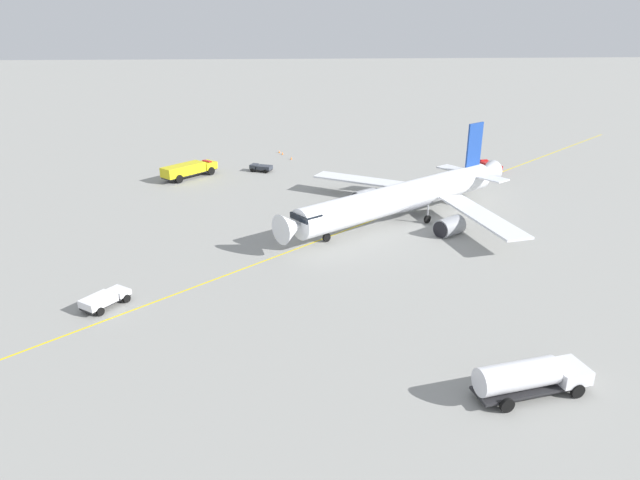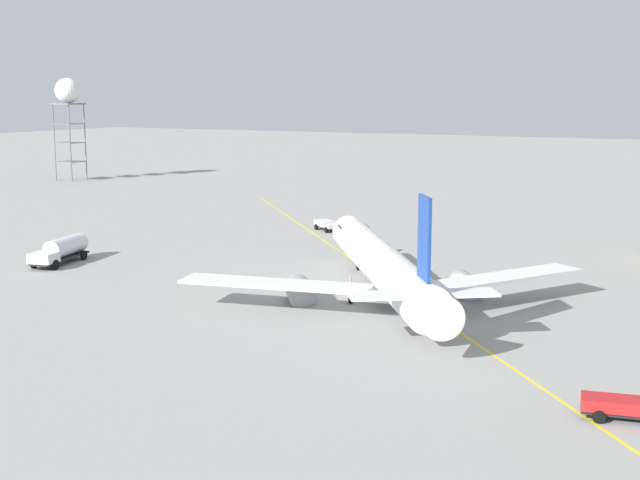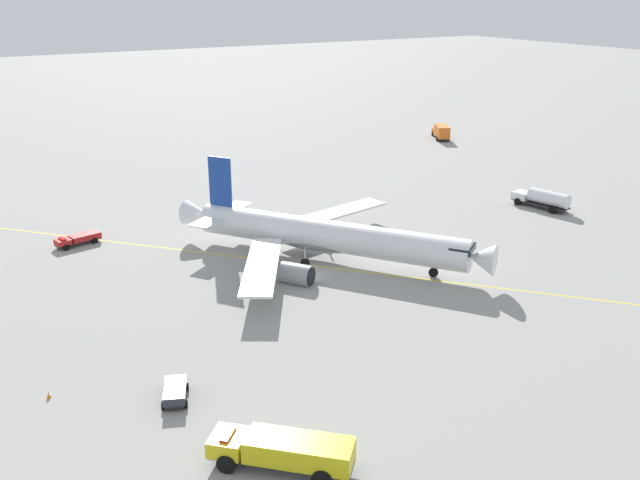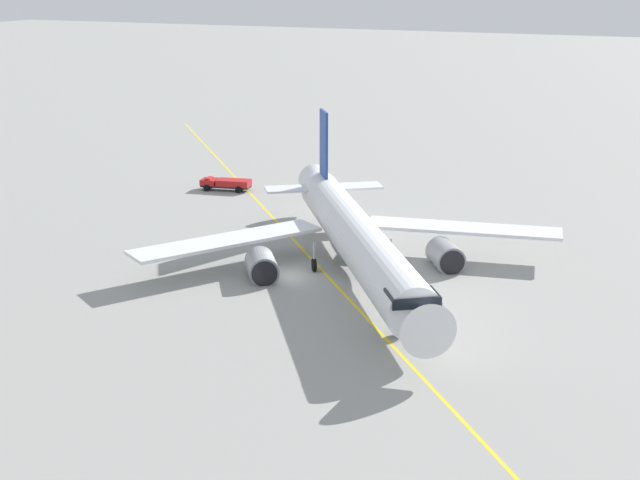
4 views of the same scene
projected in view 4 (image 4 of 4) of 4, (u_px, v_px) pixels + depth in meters
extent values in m
plane|color=gray|center=(286.00, 276.00, 73.55)|extent=(600.00, 600.00, 0.00)
cylinder|color=white|center=(357.00, 239.00, 72.83)|extent=(22.94, 30.23, 3.80)
cone|color=white|center=(422.00, 323.00, 55.54)|extent=(4.68, 4.54, 3.61)
cone|color=white|center=(317.00, 184.00, 90.33)|extent=(4.95, 5.13, 3.23)
cube|color=black|center=(412.00, 298.00, 57.36)|extent=(4.02, 3.83, 0.70)
ellipsoid|color=slate|center=(353.00, 245.00, 74.75)|extent=(9.93, 12.07, 2.09)
cube|color=#193D93|center=(324.00, 144.00, 85.58)|extent=(2.04, 2.75, 6.36)
cube|color=white|center=(356.00, 186.00, 87.39)|extent=(5.54, 4.98, 0.20)
cube|color=white|center=(291.00, 189.00, 86.29)|extent=(5.54, 4.98, 0.20)
cube|color=white|center=(463.00, 228.00, 78.27)|extent=(17.30, 6.78, 0.28)
cube|color=white|center=(227.00, 240.00, 74.72)|extent=(11.68, 16.33, 0.28)
cylinder|color=gray|center=(445.00, 256.00, 75.45)|extent=(4.10, 4.36, 2.48)
cylinder|color=black|center=(452.00, 263.00, 73.71)|extent=(1.80, 1.34, 2.11)
cylinder|color=gray|center=(262.00, 267.00, 72.77)|extent=(4.10, 4.36, 2.48)
cylinder|color=black|center=(264.00, 274.00, 71.03)|extent=(1.80, 1.34, 2.11)
cylinder|color=#9EA0A5|center=(399.00, 316.00, 61.02)|extent=(0.20, 0.20, 1.94)
cylinder|color=black|center=(398.00, 329.00, 61.31)|extent=(0.88, 1.07, 1.10)
cylinder|color=#9EA0A5|center=(391.00, 250.00, 75.49)|extent=(0.20, 0.20, 1.94)
cylinder|color=black|center=(390.00, 260.00, 75.77)|extent=(0.88, 1.07, 1.10)
cylinder|color=#9EA0A5|center=(314.00, 254.00, 74.36)|extent=(0.20, 0.20, 1.94)
cylinder|color=black|center=(314.00, 265.00, 74.64)|extent=(0.88, 1.07, 1.10)
cube|color=#232326|center=(226.00, 186.00, 102.15)|extent=(5.91, 2.71, 0.20)
cube|color=red|center=(209.00, 182.00, 102.46)|extent=(2.06, 2.16, 0.65)
cube|color=black|center=(203.00, 180.00, 102.60)|extent=(0.40, 1.54, 0.36)
cube|color=red|center=(234.00, 183.00, 101.81)|extent=(4.10, 2.59, 0.70)
cube|color=red|center=(209.00, 178.00, 102.34)|extent=(0.85, 1.39, 0.16)
cylinder|color=black|center=(207.00, 188.00, 101.75)|extent=(0.80, 0.43, 0.76)
cylinder|color=black|center=(212.00, 184.00, 103.48)|extent=(0.80, 0.43, 0.76)
cylinder|color=black|center=(239.00, 190.00, 100.92)|extent=(0.80, 0.43, 0.76)
cylinder|color=black|center=(244.00, 186.00, 102.64)|extent=(0.80, 0.43, 0.76)
cube|color=yellow|center=(325.00, 273.00, 74.19)|extent=(105.61, 118.66, 0.01)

